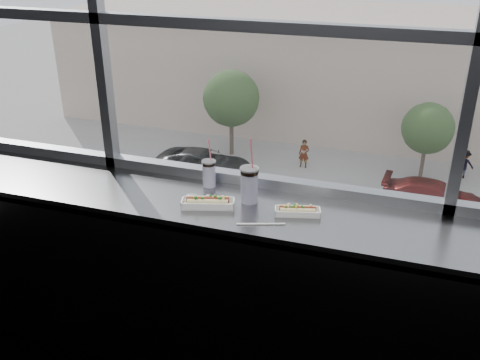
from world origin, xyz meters
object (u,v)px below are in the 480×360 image
(soda_cup_right, at_px, (249,183))
(loose_straw, at_px, (261,224))
(soda_cup_left, at_px, (209,172))
(car_far_b, at_px, (435,192))
(car_near_b, at_px, (180,235))
(wrapper, at_px, (193,196))
(pedestrian_c, at_px, (465,161))
(pedestrian_a, at_px, (304,151))
(car_near_a, at_px, (37,210))
(tree_left, at_px, (231,99))
(tree_center, at_px, (428,128))
(car_near_c, at_px, (385,269))
(hotdog_tray_left, at_px, (208,202))
(hotdog_tray_right, at_px, (298,211))
(car_far_a, at_px, (205,160))

(soda_cup_right, distance_m, loose_straw, 0.28)
(soda_cup_left, distance_m, car_far_b, 26.69)
(car_near_b, bearing_deg, wrapper, -156.87)
(soda_cup_right, xyz_separation_m, pedestrian_c, (4.24, 29.05, -11.12))
(wrapper, bearing_deg, pedestrian_a, 99.71)
(soda_cup_left, bearing_deg, pedestrian_c, 81.13)
(soda_cup_right, bearing_deg, pedestrian_a, 100.35)
(pedestrian_c, height_order, pedestrian_a, pedestrian_a)
(car_far_b, height_order, car_near_a, car_far_b)
(tree_left, bearing_deg, car_near_a, -116.18)
(wrapper, relative_size, pedestrian_c, 0.04)
(pedestrian_c, bearing_deg, soda_cup_left, 81.13)
(soda_cup_left, relative_size, tree_center, 0.06)
(car_near_c, xyz_separation_m, pedestrian_c, (3.55, 12.83, -0.06))
(hotdog_tray_left, distance_m, hotdog_tray_right, 0.48)
(car_far_b, relative_size, tree_left, 1.11)
(hotdog_tray_right, relative_size, pedestrian_a, 0.12)
(pedestrian_a, bearing_deg, tree_left, 172.96)
(soda_cup_left, distance_m, tree_left, 30.89)
(car_near_a, relative_size, tree_left, 1.02)
(pedestrian_a, height_order, tree_left, tree_left)
(hotdog_tray_right, bearing_deg, car_far_a, 98.79)
(pedestrian_c, bearing_deg, hotdog_tray_right, 82.27)
(soda_cup_left, xyz_separation_m, wrapper, (-0.03, -0.17, -0.08))
(hotdog_tray_left, xyz_separation_m, car_far_b, (2.78, 24.35, -11.04))
(hotdog_tray_left, height_order, tree_center, hotdog_tray_left)
(car_near_a, bearing_deg, tree_center, -51.22)
(car_near_b, height_order, pedestrian_a, pedestrian_a)
(soda_cup_right, xyz_separation_m, loose_straw, (0.13, -0.23, -0.11))
(hotdog_tray_right, xyz_separation_m, soda_cup_right, (-0.28, 0.07, 0.09))
(car_far_b, distance_m, pedestrian_a, 8.35)
(soda_cup_left, bearing_deg, soda_cup_right, -22.16)
(hotdog_tray_right, height_order, car_far_a, hotdog_tray_right)
(car_far_b, xyz_separation_m, car_near_c, (-1.90, -8.00, 0.06))
(car_near_c, bearing_deg, hotdog_tray_right, 171.31)
(car_far_b, distance_m, car_near_a, 20.12)
(soda_cup_right, bearing_deg, car_far_b, 83.89)
(pedestrian_c, distance_m, tree_left, 14.49)
(hotdog_tray_left, relative_size, loose_straw, 1.20)
(hotdog_tray_right, relative_size, car_far_a, 0.04)
(soda_cup_left, bearing_deg, car_near_a, 134.07)
(car_far_a, bearing_deg, loose_straw, -155.42)
(soda_cup_left, distance_m, car_far_a, 28.32)
(car_far_b, distance_m, tree_center, 4.55)
(loose_straw, xyz_separation_m, car_near_a, (-16.00, 16.44, -11.10))
(car_near_b, height_order, car_near_a, car_near_b)
(car_far_a, distance_m, car_near_a, 9.77)
(car_near_a, bearing_deg, hotdog_tray_right, -130.49)
(pedestrian_a, bearing_deg, car_far_b, -23.96)
(hotdog_tray_left, xyz_separation_m, tree_center, (2.09, 28.35, -8.99))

